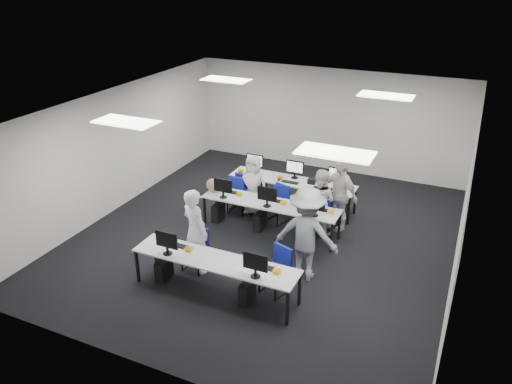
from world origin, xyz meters
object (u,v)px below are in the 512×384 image
at_px(chair_0, 196,256).
at_px(chair_2, 240,200).
at_px(desk_mid, 270,205).
at_px(chair_5, 241,197).
at_px(chair_4, 319,218).
at_px(student_2, 253,185).
at_px(desk_front, 215,262).
at_px(student_1, 320,201).
at_px(chair_1, 276,278).
at_px(photographer, 306,234).
at_px(chair_7, 328,214).
at_px(student_0, 195,231).
at_px(chair_3, 277,210).
at_px(student_3, 339,195).
at_px(chair_6, 283,205).

height_order(chair_0, chair_2, chair_2).
relative_size(desk_mid, chair_5, 3.46).
distance_m(chair_4, student_2, 1.82).
xyz_separation_m(desk_front, student_1, (1.02, 3.06, 0.09)).
height_order(chair_0, chair_1, chair_1).
bearing_deg(photographer, chair_4, -82.49).
relative_size(chair_7, student_0, 0.50).
relative_size(chair_2, photographer, 0.49).
bearing_deg(chair_0, chair_1, 0.16).
distance_m(chair_3, student_3, 1.54).
relative_size(chair_0, chair_5, 0.94).
bearing_deg(chair_6, student_2, -175.10).
height_order(desk_mid, chair_3, chair_3).
relative_size(desk_mid, chair_3, 3.58).
bearing_deg(chair_7, chair_4, -89.49).
distance_m(chair_5, chair_6, 1.11).
bearing_deg(chair_3, desk_front, -70.67).
bearing_deg(desk_mid, student_1, 24.38).
height_order(chair_3, student_3, student_3).
relative_size(chair_3, chair_5, 0.97).
bearing_deg(student_3, desk_front, -87.68).
distance_m(chair_1, chair_5, 3.60).
bearing_deg(photographer, chair_3, -57.18).
height_order(chair_1, student_3, student_3).
relative_size(chair_4, photographer, 0.49).
relative_size(chair_5, photographer, 0.48).
bearing_deg(student_0, student_2, -66.36).
bearing_deg(chair_4, student_1, -64.86).
distance_m(student_1, student_3, 0.49).
height_order(student_1, student_3, student_3).
bearing_deg(desk_front, student_0, 143.32).
height_order(chair_7, student_1, student_1).
relative_size(student_0, photographer, 0.93).
xyz_separation_m(chair_1, chair_7, (0.12, 2.95, -0.01)).
xyz_separation_m(chair_2, student_2, (0.34, 0.08, 0.45)).
bearing_deg(student_1, chair_3, 5.08).
bearing_deg(desk_front, chair_4, 72.38).
relative_size(chair_3, chair_6, 1.03).
relative_size(chair_2, student_0, 0.52).
relative_size(chair_0, chair_2, 0.93).
relative_size(chair_2, student_3, 0.54).
bearing_deg(desk_front, chair_6, 90.58).
distance_m(chair_1, student_1, 2.59).
xyz_separation_m(chair_2, chair_5, (-0.05, 0.17, -0.00)).
height_order(chair_1, chair_4, chair_4).
distance_m(chair_0, photographer, 2.30).
relative_size(chair_0, student_3, 0.50).
xyz_separation_m(chair_7, student_3, (0.24, -0.07, 0.58)).
bearing_deg(student_3, chair_2, -152.22).
xyz_separation_m(desk_front, student_2, (-0.75, 3.33, 0.07)).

